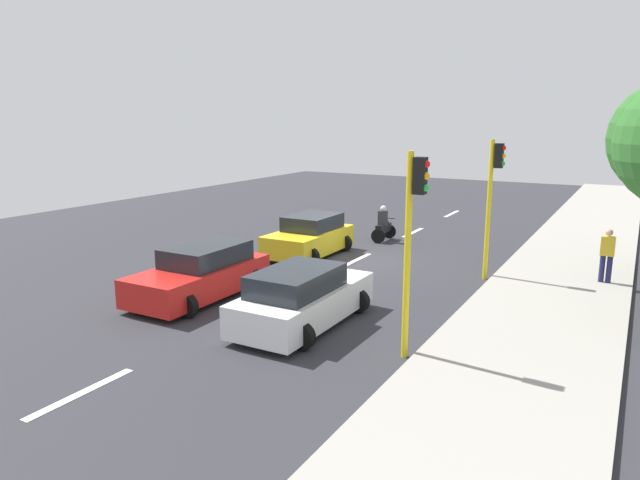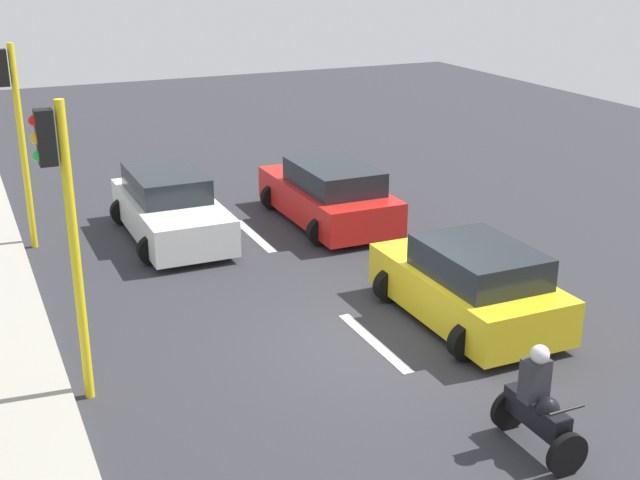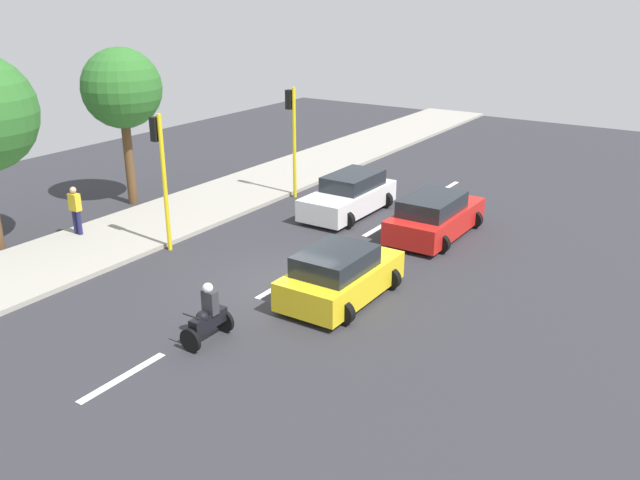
% 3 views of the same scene
% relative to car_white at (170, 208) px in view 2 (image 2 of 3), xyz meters
% --- Properties ---
extents(ground_plane, '(40.00, 60.00, 0.10)m').
position_rel_car_white_xyz_m(ground_plane, '(-1.77, 6.73, -0.76)').
color(ground_plane, '#2D2D33').
extents(lane_stripe_far_north, '(0.20, 2.40, 0.01)m').
position_rel_car_white_xyz_m(lane_stripe_far_north, '(-1.77, -5.27, -0.71)').
color(lane_stripe_far_north, white).
rests_on(lane_stripe_far_north, ground).
extents(lane_stripe_north, '(0.20, 2.40, 0.01)m').
position_rel_car_white_xyz_m(lane_stripe_north, '(-1.77, 0.73, -0.71)').
color(lane_stripe_north, white).
rests_on(lane_stripe_north, ground).
extents(lane_stripe_mid, '(0.20, 2.40, 0.01)m').
position_rel_car_white_xyz_m(lane_stripe_mid, '(-1.77, 6.73, -0.71)').
color(lane_stripe_mid, white).
rests_on(lane_stripe_mid, ground).
extents(car_white, '(2.25, 4.44, 1.52)m').
position_rel_car_white_xyz_m(car_white, '(0.00, 0.00, 0.00)').
color(car_white, white).
rests_on(car_white, ground).
extents(car_yellow_cab, '(2.33, 3.92, 1.52)m').
position_rel_car_white_xyz_m(car_yellow_cab, '(-3.70, 6.67, -0.00)').
color(car_yellow_cab, yellow).
rests_on(car_yellow_cab, ground).
extents(car_red, '(2.33, 4.46, 1.52)m').
position_rel_car_white_xyz_m(car_red, '(-3.78, 0.54, 0.00)').
color(car_red, red).
rests_on(car_red, ground).
extents(motorcycle, '(0.60, 1.30, 1.53)m').
position_rel_car_white_xyz_m(motorcycle, '(-2.25, 10.44, -0.07)').
color(motorcycle, black).
rests_on(motorcycle, ground).
extents(traffic_light_corner, '(0.49, 0.24, 4.50)m').
position_rel_car_white_xyz_m(traffic_light_corner, '(3.08, 6.56, 2.22)').
color(traffic_light_corner, yellow).
rests_on(traffic_light_corner, ground).
extents(traffic_light_midblock, '(0.49, 0.24, 4.50)m').
position_rel_car_white_xyz_m(traffic_light_midblock, '(3.08, -0.61, 2.22)').
color(traffic_light_midblock, yellow).
rests_on(traffic_light_midblock, ground).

